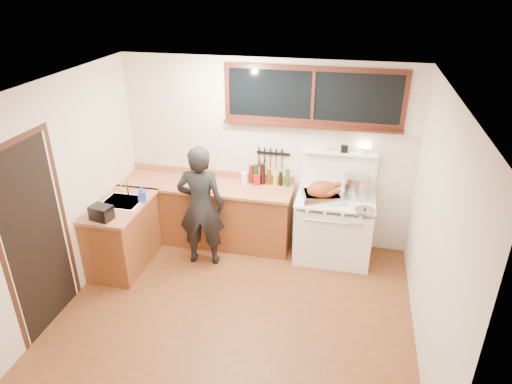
% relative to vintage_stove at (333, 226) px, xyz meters
% --- Properties ---
extents(ground_plane, '(4.00, 3.50, 0.02)m').
position_rel_vintage_stove_xyz_m(ground_plane, '(-1.00, -1.41, -0.48)').
color(ground_plane, '#5B2F18').
extents(room_shell, '(4.10, 3.60, 2.65)m').
position_rel_vintage_stove_xyz_m(room_shell, '(-1.00, -1.41, 1.18)').
color(room_shell, beige).
rests_on(room_shell, ground).
extents(counter_back, '(2.44, 0.64, 1.00)m').
position_rel_vintage_stove_xyz_m(counter_back, '(-1.80, 0.04, -0.01)').
color(counter_back, brown).
rests_on(counter_back, ground).
extents(counter_left, '(0.64, 1.09, 0.90)m').
position_rel_vintage_stove_xyz_m(counter_left, '(-2.70, -0.79, -0.01)').
color(counter_left, brown).
rests_on(counter_left, ground).
extents(sink_unit, '(0.50, 0.45, 0.37)m').
position_rel_vintage_stove_xyz_m(sink_unit, '(-2.68, -0.71, 0.38)').
color(sink_unit, white).
rests_on(sink_unit, counter_left).
extents(vintage_stove, '(1.02, 0.74, 1.58)m').
position_rel_vintage_stove_xyz_m(vintage_stove, '(0.00, 0.00, 0.00)').
color(vintage_stove, white).
rests_on(vintage_stove, ground).
extents(back_window, '(2.32, 0.13, 0.77)m').
position_rel_vintage_stove_xyz_m(back_window, '(-0.40, 0.31, 1.60)').
color(back_window, black).
rests_on(back_window, room_shell).
extents(left_doorway, '(0.02, 1.04, 2.17)m').
position_rel_vintage_stove_xyz_m(left_doorway, '(-2.99, -1.96, 0.62)').
color(left_doorway, black).
rests_on(left_doorway, ground).
extents(knife_strip, '(0.46, 0.03, 0.28)m').
position_rel_vintage_stove_xyz_m(knife_strip, '(-0.92, 0.32, 0.84)').
color(knife_strip, black).
rests_on(knife_strip, room_shell).
extents(man, '(0.65, 0.47, 1.66)m').
position_rel_vintage_stove_xyz_m(man, '(-1.70, -0.49, 0.37)').
color(man, black).
rests_on(man, ground).
extents(soap_bottle, '(0.12, 0.13, 0.21)m').
position_rel_vintage_stove_xyz_m(soap_bottle, '(-2.43, -0.64, 0.54)').
color(soap_bottle, blue).
rests_on(soap_bottle, counter_left).
extents(toaster, '(0.28, 0.22, 0.18)m').
position_rel_vintage_stove_xyz_m(toaster, '(-2.70, -1.18, 0.52)').
color(toaster, black).
rests_on(toaster, counter_left).
extents(cutting_board, '(0.42, 0.35, 0.13)m').
position_rel_vintage_stove_xyz_m(cutting_board, '(-1.76, -0.13, 0.49)').
color(cutting_board, '#A86642').
rests_on(cutting_board, counter_back).
extents(roast_turkey, '(0.57, 0.48, 0.26)m').
position_rel_vintage_stove_xyz_m(roast_turkey, '(-0.18, -0.11, 0.54)').
color(roast_turkey, silver).
rests_on(roast_turkey, vintage_stove).
extents(stockpot, '(0.39, 0.39, 0.31)m').
position_rel_vintage_stove_xyz_m(stockpot, '(0.25, 0.07, 0.59)').
color(stockpot, silver).
rests_on(stockpot, vintage_stove).
extents(saucepan, '(0.18, 0.27, 0.11)m').
position_rel_vintage_stove_xyz_m(saucepan, '(-0.06, 0.29, 0.49)').
color(saucepan, silver).
rests_on(saucepan, vintage_stove).
extents(pot_lid, '(0.28, 0.28, 0.04)m').
position_rel_vintage_stove_xyz_m(pot_lid, '(0.37, -0.30, 0.45)').
color(pot_lid, silver).
rests_on(pot_lid, vintage_stove).
extents(coffee_tin, '(0.11, 0.10, 0.14)m').
position_rel_vintage_stove_xyz_m(coffee_tin, '(-1.10, 0.18, 0.50)').
color(coffee_tin, maroon).
rests_on(coffee_tin, counter_back).
extents(pitcher, '(0.12, 0.12, 0.17)m').
position_rel_vintage_stove_xyz_m(pitcher, '(-1.27, 0.15, 0.52)').
color(pitcher, white).
rests_on(pitcher, counter_back).
extents(bottle_cluster, '(0.57, 0.07, 0.30)m').
position_rel_vintage_stove_xyz_m(bottle_cluster, '(-0.98, 0.22, 0.56)').
color(bottle_cluster, black).
rests_on(bottle_cluster, counter_back).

